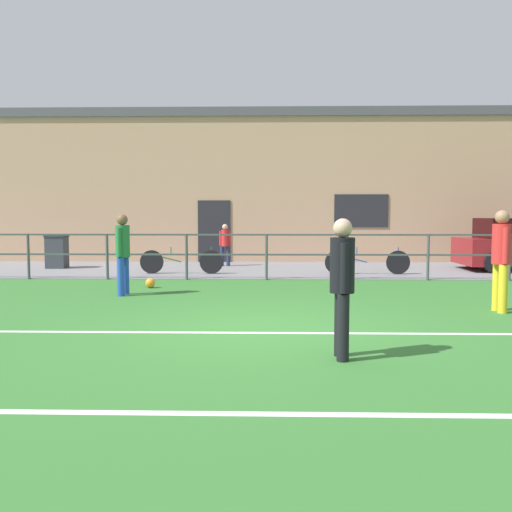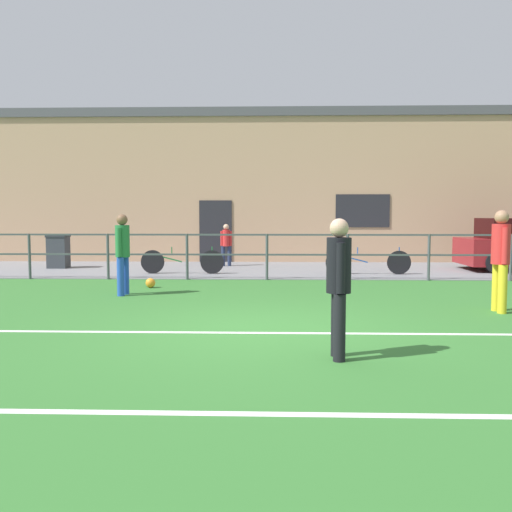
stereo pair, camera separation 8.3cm
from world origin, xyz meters
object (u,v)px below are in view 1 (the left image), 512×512
object	(u,v)px
bicycle_parked_1	(367,262)
player_winger	(123,249)
spectator_child	(225,242)
player_striker	(501,254)
soccer_ball_match	(150,283)
bicycle_parked_0	(181,261)
player_goalkeeper	(342,280)
trash_bin_0	(57,251)

from	to	relation	value
bicycle_parked_1	player_winger	bearing A→B (deg)	-145.07
spectator_child	player_striker	bearing A→B (deg)	123.20
soccer_ball_match	bicycle_parked_1	distance (m)	5.98
spectator_child	bicycle_parked_0	xyz separation A→B (m)	(-1.01, -2.28, -0.41)
soccer_ball_match	player_winger	bearing A→B (deg)	-104.92
player_striker	bicycle_parked_1	distance (m)	5.82
player_winger	spectator_child	bearing A→B (deg)	174.34
player_goalkeeper	bicycle_parked_0	xyz separation A→B (m)	(-3.23, 8.77, -0.55)
bicycle_parked_1	trash_bin_0	world-z (taller)	trash_bin_0
player_goalkeeper	bicycle_parked_1	world-z (taller)	player_goalkeeper
player_striker	soccer_ball_match	size ratio (longest dim) A/B	7.92
player_goalkeeper	player_winger	distance (m)	6.16
player_goalkeeper	bicycle_parked_1	size ratio (longest dim) A/B	0.70
player_goalkeeper	soccer_ball_match	xyz separation A→B (m)	(-3.48, 5.99, -0.80)
player_striker	bicycle_parked_0	distance (m)	8.47
player_striker	trash_bin_0	bearing A→B (deg)	-124.46
bicycle_parked_0	trash_bin_0	bearing A→B (deg)	159.59
trash_bin_0	player_goalkeeper	bearing A→B (deg)	-54.87
soccer_ball_match	spectator_child	world-z (taller)	spectator_child
soccer_ball_match	bicycle_parked_0	bearing A→B (deg)	84.73
bicycle_parked_1	trash_bin_0	xyz separation A→B (m)	(-9.02, 1.48, 0.18)
player_goalkeeper	bicycle_parked_1	xyz separation A→B (m)	(1.81, 8.77, -0.55)
spectator_child	bicycle_parked_1	size ratio (longest dim) A/B	0.57
player_striker	player_winger	world-z (taller)	player_striker
trash_bin_0	player_striker	bearing A→B (deg)	-34.82
soccer_ball_match	trash_bin_0	bearing A→B (deg)	131.24
bicycle_parked_0	bicycle_parked_1	world-z (taller)	bicycle_parked_0
player_striker	bicycle_parked_1	size ratio (longest dim) A/B	0.75
soccer_ball_match	spectator_child	bearing A→B (deg)	75.92
player_striker	player_goalkeeper	bearing A→B (deg)	-44.05
player_goalkeeper	bicycle_parked_0	world-z (taller)	player_goalkeeper
trash_bin_0	spectator_child	bearing A→B (deg)	9.07
player_striker	spectator_child	distance (m)	9.52
soccer_ball_match	bicycle_parked_0	size ratio (longest dim) A/B	0.09
player_goalkeeper	player_winger	size ratio (longest dim) A/B	0.97
player_winger	trash_bin_0	bearing A→B (deg)	-138.97
soccer_ball_match	trash_bin_0	xyz separation A→B (m)	(-3.73, 4.25, 0.42)
player_goalkeeper	soccer_ball_match	distance (m)	6.98
soccer_ball_match	player_goalkeeper	bearing A→B (deg)	-59.84
bicycle_parked_0	player_goalkeeper	bearing A→B (deg)	-69.79
player_striker	spectator_child	size ratio (longest dim) A/B	1.31
player_winger	spectator_child	size ratio (longest dim) A/B	1.25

